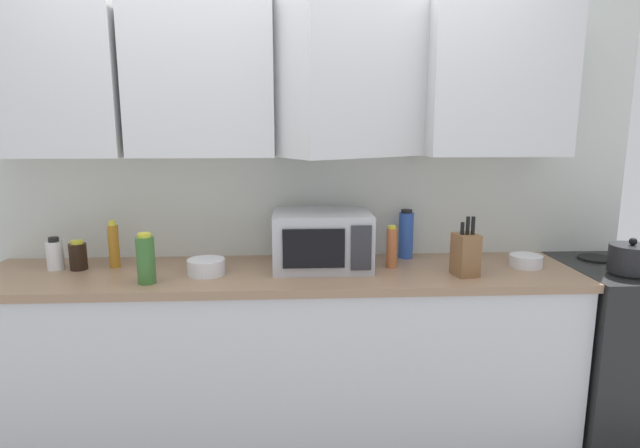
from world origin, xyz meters
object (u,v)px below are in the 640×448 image
Objects in this scene: bottle_blue_cleaner at (406,234)px; stove_range at (634,349)px; bottle_soy_dark at (78,256)px; bottle_white_jar at (55,255)px; kettle at (631,259)px; bottle_green_oil at (146,259)px; bottle_amber_vinegar at (114,245)px; knife_block at (466,254)px; bottle_spice_jar at (392,247)px; microwave at (322,240)px; bowl_ceramic_small at (526,261)px; bowl_mixing_large at (206,267)px.

stove_range is at bearing -11.19° from bottle_blue_cleaner.
bottle_white_jar is at bearing 176.04° from bottle_soy_dark.
bottle_white_jar is (-2.77, 0.24, -0.00)m from kettle.
stove_range is at bearing -1.80° from bottle_soy_dark.
bottle_soy_dark reaches higher than stove_range.
bottle_amber_vinegar reaches higher than bottle_green_oil.
knife_block is 1.95× the size of bottle_soy_dark.
microwave is at bearing 176.34° from bottle_spice_jar.
bowl_ceramic_small is at bearing 177.90° from stove_range.
bottle_spice_jar is 1.19× the size of bowl_mixing_large.
microwave reaches higher than bowl_mixing_large.
bottle_amber_vinegar is 1.11× the size of bottle_spice_jar.
bottle_soy_dark is 2.23m from bowl_ceramic_small.
bottle_soy_dark is at bearing -175.07° from bottle_blue_cleaner.
bottle_white_jar reaches higher than bottle_soy_dark.
bottle_white_jar is at bearing 174.07° from knife_block.
knife_block is at bearing -58.21° from bottle_blue_cleaner.
microwave is (-1.46, 0.21, 0.06)m from kettle.
bowl_ceramic_small is (-0.44, 0.16, -0.05)m from kettle.
bottle_blue_cleaner is at bearing 19.60° from microwave.
kettle is at bearing -6.00° from bottle_amber_vinegar.
bottle_blue_cleaner reaches higher than kettle.
knife_block is 1.88m from bottle_soy_dark.
bottle_green_oil reaches higher than bottle_white_jar.
bottle_blue_cleaner is (0.46, 0.16, -0.01)m from microwave.
bowl_ceramic_small is at bearing -2.78° from bottle_amber_vinegar.
bottle_green_oil is at bearing -170.02° from bottle_spice_jar.
bowl_ceramic_small is 0.90× the size of bowl_mixing_large.
knife_block is at bearing -173.51° from stove_range.
bottle_green_oil is at bearing -162.91° from bottle_blue_cleaner.
stove_range is 6.25× the size of bottle_soy_dark.
bottle_spice_jar is at bearing -120.95° from bottle_blue_cleaner.
kettle reaches higher than bowl_ceramic_small.
bottle_green_oil reaches higher than kettle.
bottle_white_jar is (-0.28, -0.03, -0.04)m from bottle_amber_vinegar.
microwave is at bearing -2.96° from bottle_amber_vinegar.
bottle_soy_dark is 1.55m from bottle_spice_jar.
bottle_soy_dark is at bearing 175.08° from kettle.
stove_range is at bearing 6.49° from knife_block.
bowl_ceramic_small is (2.06, -0.10, -0.08)m from bottle_amber_vinegar.
bottle_blue_cleaner is 0.22m from bottle_spice_jar.
bottle_soy_dark is 0.65m from bowl_mixing_large.
bottle_green_oil is 0.57m from bottle_white_jar.
kettle is 0.70× the size of knife_block.
bottle_spice_jar reaches higher than bowl_ceramic_small.
stove_range is 2.50m from bottle_green_oil.
bottle_white_jar is (-1.31, 0.03, -0.07)m from microwave.
stove_range is 3.95× the size of bottle_green_oil.
kettle is 0.79m from knife_block.
knife_block is 1.47m from bottle_green_oil.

